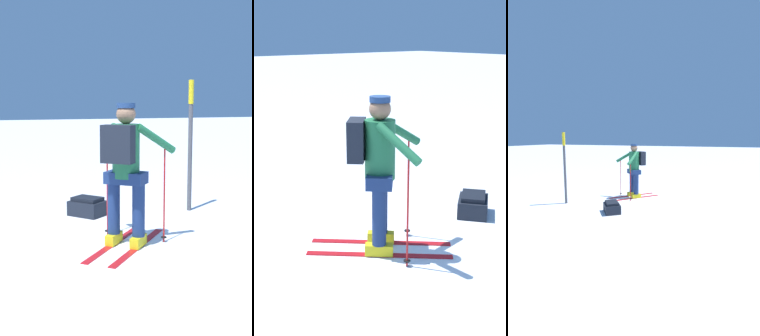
% 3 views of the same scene
% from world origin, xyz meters
% --- Properties ---
extents(ground_plane, '(80.00, 80.00, 0.00)m').
position_xyz_m(ground_plane, '(0.00, 0.00, 0.00)').
color(ground_plane, white).
extents(skier, '(1.37, 1.44, 1.69)m').
position_xyz_m(skier, '(-0.63, -0.06, 0.98)').
color(skier, red).
rests_on(skier, ground_plane).
extents(dropped_backpack, '(0.60, 0.63, 0.28)m').
position_xyz_m(dropped_backpack, '(-0.63, -1.67, 0.13)').
color(dropped_backpack, black).
rests_on(dropped_backpack, ground_plane).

